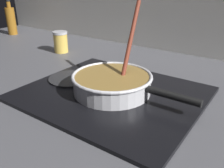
{
  "coord_description": "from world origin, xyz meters",
  "views": [
    {
      "loc": [
        0.54,
        -0.39,
        0.36
      ],
      "look_at": [
        0.13,
        0.19,
        0.04
      ],
      "focal_mm": 38.86,
      "sensor_mm": 36.0,
      "label": 1
    }
  ],
  "objects": [
    {
      "name": "sauce_bottle",
      "position": [
        -0.95,
        0.56,
        0.09
      ],
      "size": [
        0.06,
        0.06,
        0.23
      ],
      "color": "#8C5919",
      "rests_on": "ground"
    },
    {
      "name": "ground",
      "position": [
        0.0,
        0.0,
        -0.02
      ],
      "size": [
        2.4,
        1.6,
        0.04
      ],
      "primitive_type": "cube",
      "color": "#4C4C51"
    },
    {
      "name": "spare_burner",
      "position": [
        -0.06,
        0.19,
        0.01
      ],
      "size": [
        0.16,
        0.16,
        0.01
      ],
      "primitive_type": "cylinder",
      "color": "#262628",
      "rests_on": "hob_plate"
    },
    {
      "name": "cooking_pan",
      "position": [
        0.13,
        0.19,
        0.05
      ],
      "size": [
        0.42,
        0.29,
        0.28
      ],
      "color": "silver",
      "rests_on": "hob_plate"
    },
    {
      "name": "burner_ring",
      "position": [
        0.13,
        0.19,
        0.02
      ],
      "size": [
        0.2,
        0.2,
        0.01
      ],
      "primitive_type": "torus",
      "color": "#592D0C",
      "rests_on": "hob_plate"
    },
    {
      "name": "condiment_jar",
      "position": [
        -0.37,
        0.45,
        0.05
      ],
      "size": [
        0.07,
        0.07,
        0.11
      ],
      "color": "gold",
      "rests_on": "ground"
    },
    {
      "name": "hob_plate",
      "position": [
        0.13,
        0.19,
        0.01
      ],
      "size": [
        0.56,
        0.48,
        0.01
      ],
      "primitive_type": "cube",
      "color": "black",
      "rests_on": "ground"
    }
  ]
}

